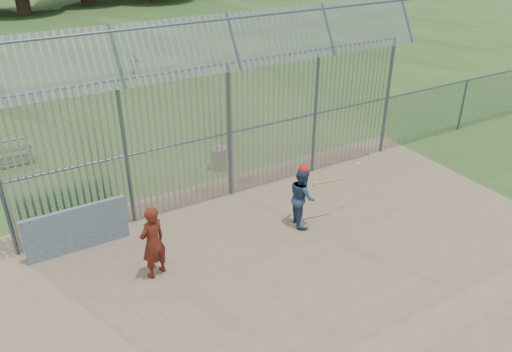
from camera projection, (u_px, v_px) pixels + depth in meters
ground at (296, 255)px, 12.43m from camera, size 120.00×120.00×0.00m
dirt_infield at (308, 265)px, 12.04m from camera, size 14.00×10.00×0.02m
dugout_wall at (77, 229)px, 12.32m from camera, size 2.50×0.12×1.20m
batter at (302, 197)px, 13.26m from camera, size 0.85×0.96×1.67m
onlooker at (153, 242)px, 11.31m from camera, size 0.77×0.64×1.82m
bg_kid_seated at (135, 64)px, 26.05m from camera, size 0.61×0.27×1.03m
batting_gear at (309, 172)px, 12.97m from camera, size 1.88×0.39×0.65m
trash_can at (218, 158)px, 16.40m from camera, size 0.56×0.56×0.82m
backstop_fence at (285, 110)px, 14.74m from camera, size 20.09×0.81×5.30m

